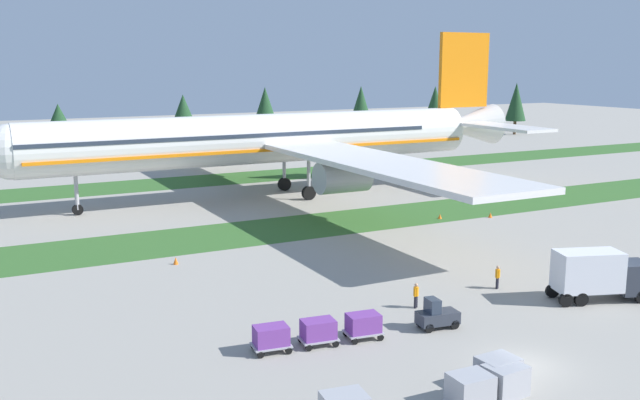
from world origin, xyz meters
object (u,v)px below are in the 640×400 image
(cargo_dolly_second, at_px, (318,330))
(ground_crew_marshaller, at_px, (498,276))
(baggage_tug, at_px, (437,316))
(taxiway_marker_2, at_px, (490,215))
(airliner, at_px, (281,138))
(catering_truck, at_px, (600,273))
(taxiway_marker_0, at_px, (176,261))
(ground_crew_loader, at_px, (416,294))
(uld_container_1, at_px, (498,372))
(uld_container_2, at_px, (470,389))
(cargo_dolly_lead, at_px, (363,324))
(uld_container_3, at_px, (505,380))
(taxiway_marker_1, at_px, (440,216))
(cargo_dolly_third, at_px, (271,337))

(cargo_dolly_second, relative_size, ground_crew_marshaller, 1.36)
(baggage_tug, xyz_separation_m, taxiway_marker_2, (24.93, 23.83, -0.53))
(airliner, xyz_separation_m, cargo_dolly_second, (-17.91, -44.69, -6.46))
(catering_truck, xyz_separation_m, taxiway_marker_0, (-23.83, 22.62, -1.65))
(cargo_dolly_second, bearing_deg, ground_crew_loader, 114.22)
(ground_crew_marshaller, distance_m, uld_container_1, 16.68)
(catering_truck, bearing_deg, uld_container_2, -46.55)
(airliner, distance_m, cargo_dolly_lead, 47.94)
(baggage_tug, distance_m, uld_container_1, 8.41)
(cargo_dolly_second, distance_m, uld_container_1, 10.75)
(uld_container_1, xyz_separation_m, uld_container_3, (-0.33, -0.91, -0.01))
(cargo_dolly_second, relative_size, uld_container_3, 1.19)
(taxiway_marker_1, bearing_deg, uld_container_2, -124.98)
(cargo_dolly_third, bearing_deg, uld_container_3, 45.64)
(uld_container_3, xyz_separation_m, taxiway_marker_2, (27.43, 32.86, -0.49))
(uld_container_2, bearing_deg, cargo_dolly_second, 107.95)
(uld_container_1, bearing_deg, taxiway_marker_2, 49.69)
(ground_crew_loader, distance_m, taxiway_marker_1, 29.06)
(cargo_dolly_third, xyz_separation_m, taxiway_marker_0, (0.26, 20.36, -0.62))
(cargo_dolly_second, bearing_deg, taxiway_marker_2, 132.07)
(cargo_dolly_lead, xyz_separation_m, cargo_dolly_third, (-5.75, 0.73, 0.00))
(baggage_tug, height_order, catering_truck, catering_truck)
(airliner, relative_size, taxiway_marker_1, 161.73)
(uld_container_1, distance_m, taxiway_marker_2, 41.90)
(taxiway_marker_1, bearing_deg, taxiway_marker_2, -22.01)
(taxiway_marker_0, bearing_deg, cargo_dolly_third, -90.73)
(ground_crew_marshaller, xyz_separation_m, taxiway_marker_2, (16.10, 19.42, -0.66))
(airliner, height_order, cargo_dolly_second, airliner)
(cargo_dolly_second, distance_m, uld_container_2, 10.46)
(airliner, xyz_separation_m, cargo_dolly_third, (-20.78, -44.33, -6.46))
(uld_container_1, bearing_deg, cargo_dolly_third, 132.10)
(airliner, distance_m, taxiway_marker_1, 23.15)
(airliner, height_order, baggage_tug, airliner)
(catering_truck, distance_m, taxiway_marker_1, 27.63)
(cargo_dolly_third, bearing_deg, taxiway_marker_2, 129.43)
(uld_container_2, distance_m, uld_container_3, 2.14)
(uld_container_1, xyz_separation_m, taxiway_marker_2, (27.10, 31.95, -0.49))
(uld_container_3, xyz_separation_m, taxiway_marker_0, (-7.98, 30.75, -0.47))
(catering_truck, xyz_separation_m, uld_container_2, (-17.99, -8.05, -1.20))
(ground_crew_loader, relative_size, taxiway_marker_0, 2.87)
(cargo_dolly_lead, distance_m, ground_crew_loader, 6.76)
(baggage_tug, bearing_deg, uld_container_3, -8.26)
(airliner, relative_size, uld_container_3, 41.09)
(uld_container_2, bearing_deg, ground_crew_marshaller, 44.77)
(baggage_tug, bearing_deg, taxiway_marker_0, -147.02)
(cargo_dolly_second, height_order, ground_crew_loader, ground_crew_loader)
(baggage_tug, relative_size, cargo_dolly_second, 1.16)
(ground_crew_loader, bearing_deg, taxiway_marker_0, -91.44)
(uld_container_3, bearing_deg, cargo_dolly_third, 128.41)
(taxiway_marker_0, bearing_deg, taxiway_marker_1, 7.91)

